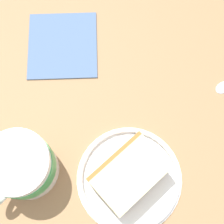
# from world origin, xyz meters

# --- Properties ---
(ground_plane) EXTENTS (1.34, 1.34, 0.04)m
(ground_plane) POSITION_xyz_m (0.00, 0.00, -0.02)
(ground_plane) COLOR #936D47
(small_plate) EXTENTS (0.17, 0.17, 0.01)m
(small_plate) POSITION_xyz_m (-0.04, -0.04, 0.01)
(small_plate) COLOR white
(small_plate) RESTS_ON ground_plane
(cake_slice) EXTENTS (0.12, 0.11, 0.05)m
(cake_slice) POSITION_xyz_m (-0.04, -0.04, 0.03)
(cake_slice) COLOR #9E662D
(cake_slice) RESTS_ON small_plate
(tea_mug) EXTENTS (0.11, 0.09, 0.09)m
(tea_mug) POSITION_xyz_m (-0.18, 0.02, 0.05)
(tea_mug) COLOR white
(tea_mug) RESTS_ON ground_plane
(folded_napkin) EXTENTS (0.15, 0.16, 0.01)m
(folded_napkin) POSITION_xyz_m (-0.08, 0.22, 0.00)
(folded_napkin) COLOR slate
(folded_napkin) RESTS_ON ground_plane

